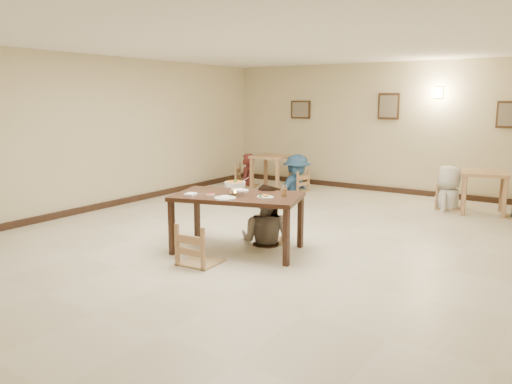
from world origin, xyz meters
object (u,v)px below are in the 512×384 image
Objects in this scene: drink_glass at (284,191)px; bg_chair_lr at (297,171)px; chair_near at (200,225)px; curry_warmer at (235,184)px; bg_diner_c at (450,165)px; bg_chair_rl at (449,186)px; main_diner at (266,185)px; bg_table_left at (271,161)px; bg_table_right at (485,179)px; bg_chair_ll at (247,165)px; chair_far at (272,212)px; bg_diner_a at (247,154)px; bg_diner_b at (297,154)px; main_table at (237,200)px.

bg_chair_lr is (-2.25, 4.41, -0.42)m from drink_glass.
chair_near is 3.23× the size of curry_warmer.
bg_diner_c reaches higher than drink_glass.
bg_chair_rl is 0.40m from bg_diner_c.
curry_warmer is (-0.11, -0.64, 0.09)m from main_diner.
chair_near is at bearing -67.40° from bg_table_left.
bg_table_right is 0.68m from bg_chair_rl.
drink_glass is 5.25m from bg_table_left.
bg_table_left is 0.80× the size of bg_chair_ll.
curry_warmer reaches higher than drink_glass.
curry_warmer is 0.34× the size of bg_table_right.
chair_far is 0.55× the size of bg_diner_a.
bg_diner_b is at bearing 80.51° from bg_chair_rl.
bg_chair_ll reaches higher than bg_chair_rl.
chair_far is 0.45m from main_diner.
main_diner reaches higher than bg_table_left.
main_diner is at bearing 36.48° from bg_chair_lr.
chair_near is 6.03m from bg_diner_a.
chair_far is at bearing -57.93° from bg_table_left.
bg_diner_c is (3.48, -0.06, 0.39)m from bg_chair_lr.
chair_far reaches higher than bg_table_left.
main_table is 2.05× the size of bg_chair_lr.
chair_near is 5.79m from bg_table_left.
main_table is 0.76m from chair_near.
bg_chair_ll is (-3.10, 3.95, -0.35)m from main_diner.
bg_diner_c is at bearing -119.08° from main_diner.
bg_diner_a is 4.84m from bg_diner_c.
bg_chair_rl is at bearing 175.87° from bg_table_right.
main_diner is at bearing -102.78° from chair_near.
drink_glass is 0.15× the size of bg_table_right.
chair_near reaches higher than main_table.
bg_diner_b is 3.48m from bg_diner_c.
bg_chair_ll reaches higher than curry_warmer.
chair_far is at bearing -120.38° from main_diner.
bg_diner_c reaches higher than bg_table_left.
main_diner is 0.61m from drink_glass.
main_diner is 12.23× the size of drink_glass.
main_table is at bearing -167.61° from bg_chair_ll.
bg_chair_ll is 1.37m from bg_chair_lr.
bg_chair_ll is at bearing -173.50° from bg_table_left.
chair_far is at bearing 148.09° from bg_chair_rl.
drink_glass reaches higher than bg_table_left.
main_table is 1.82× the size of bg_chair_ll.
bg_chair_ll reaches higher than chair_far.
drink_glass is (0.46, -0.43, 0.44)m from chair_far.
bg_diner_b reaches higher than bg_diner_a.
bg_diner_a reaches higher than bg_chair_lr.
bg_diner_c reaches higher than bg_table_right.
bg_diner_a is at bearing 103.98° from bg_diner_b.
bg_chair_ll is 0.66× the size of bg_diner_a.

